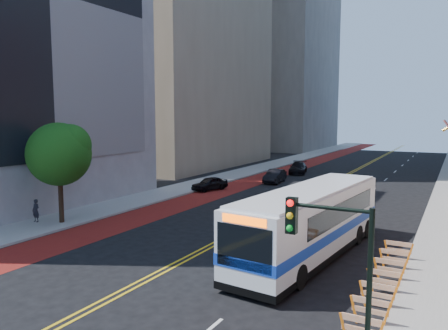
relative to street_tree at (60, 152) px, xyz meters
name	(u,v)px	position (x,y,z in m)	size (l,w,h in m)	color
ground	(135,286)	(11.24, -6.04, -4.91)	(160.00, 160.00, 0.00)	black
sidewalk_left	(223,178)	(-0.76, 23.96, -4.84)	(4.00, 140.00, 0.15)	gray
bus_lane_paint	(254,181)	(3.14, 23.96, -4.91)	(3.60, 140.00, 0.01)	#630E12
center_line_inner	(323,186)	(11.06, 23.96, -4.91)	(0.14, 140.00, 0.01)	gold
center_line_outer	(327,186)	(11.42, 23.96, -4.91)	(0.14, 140.00, 0.01)	gold
lane_dashes	(386,180)	(16.04, 31.96, -4.90)	(0.14, 98.20, 0.01)	silver
construction_barriers	(381,285)	(20.84, -2.62, -4.24)	(1.42, 10.91, 1.00)	orange
street_tree	(60,152)	(0.00, 0.00, 0.00)	(4.20, 4.20, 6.70)	black
traffic_signal	(333,261)	(20.66, -9.55, -1.19)	(2.21, 0.34, 5.07)	black
transit_bus	(312,221)	(16.76, 1.44, -3.02)	(4.20, 13.40, 3.62)	silver
car_a	(210,184)	(1.94, 16.28, -4.25)	(1.55, 3.86, 1.31)	black
car_b	(275,176)	(5.75, 23.81, -4.20)	(1.51, 4.32, 1.42)	black
car_c	(298,168)	(5.53, 32.17, -4.20)	(2.00, 4.91, 1.43)	black
pedestrian	(36,211)	(-1.65, -0.81, -3.99)	(0.56, 0.37, 1.54)	black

